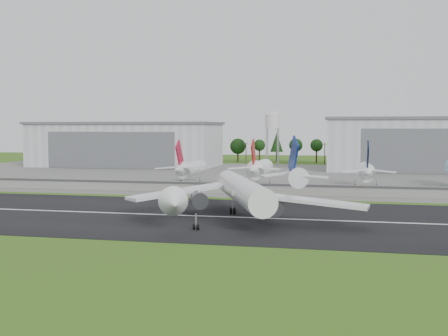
% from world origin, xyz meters
% --- Properties ---
extents(ground, '(600.00, 600.00, 0.00)m').
position_xyz_m(ground, '(0.00, 0.00, 0.00)').
color(ground, '#376217').
rests_on(ground, ground).
extents(runway, '(320.00, 60.00, 0.10)m').
position_xyz_m(runway, '(0.00, 10.00, 0.05)').
color(runway, black).
rests_on(runway, ground).
extents(runway_centerline, '(220.00, 1.00, 0.02)m').
position_xyz_m(runway_centerline, '(0.00, 10.00, 0.11)').
color(runway_centerline, white).
rests_on(runway_centerline, runway).
extents(apron, '(320.00, 150.00, 0.10)m').
position_xyz_m(apron, '(0.00, 120.00, 0.05)').
color(apron, slate).
rests_on(apron, ground).
extents(blast_fence, '(240.00, 0.61, 3.50)m').
position_xyz_m(blast_fence, '(0.00, 54.99, 1.81)').
color(blast_fence, gray).
rests_on(blast_fence, ground).
extents(hangar_west, '(97.00, 44.00, 23.20)m').
position_xyz_m(hangar_west, '(-80.00, 164.92, 11.63)').
color(hangar_west, silver).
rests_on(hangar_west, ground).
extents(hangar_east, '(102.00, 47.00, 25.20)m').
position_xyz_m(hangar_east, '(75.00, 164.92, 12.63)').
color(hangar_east, silver).
rests_on(hangar_east, ground).
extents(water_tower, '(8.40, 8.40, 29.40)m').
position_xyz_m(water_tower, '(-5.00, 185.00, 24.55)').
color(water_tower, '#99999E').
rests_on(water_tower, ground).
extents(utility_poles, '(230.00, 3.00, 12.00)m').
position_xyz_m(utility_poles, '(0.00, 200.00, 0.00)').
color(utility_poles, black).
rests_on(utility_poles, ground).
extents(treeline, '(320.00, 16.00, 22.00)m').
position_xyz_m(treeline, '(0.00, 215.00, 0.00)').
color(treeline, black).
rests_on(treeline, ground).
extents(main_airliner, '(53.67, 57.40, 18.17)m').
position_xyz_m(main_airliner, '(10.71, 9.59, 4.89)').
color(main_airliner, white).
rests_on(main_airliner, runway).
extents(parked_jet_red_a, '(7.36, 31.29, 16.37)m').
position_xyz_m(parked_jet_red_a, '(-20.48, 76.51, 5.89)').
color(parked_jet_red_a, silver).
rests_on(parked_jet_red_a, ground).
extents(parked_jet_red_b, '(7.36, 31.29, 16.72)m').
position_xyz_m(parked_jet_red_b, '(4.37, 76.57, 6.21)').
color(parked_jet_red_b, white).
rests_on(parked_jet_red_b, ground).
extents(parked_jet_navy, '(7.36, 31.29, 16.39)m').
position_xyz_m(parked_jet_navy, '(40.03, 76.51, 5.91)').
color(parked_jet_navy, white).
rests_on(parked_jet_navy, ground).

